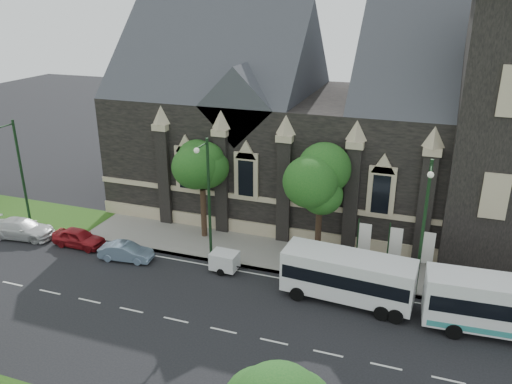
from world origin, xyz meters
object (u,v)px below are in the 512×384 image
at_px(tree_walk_left, 205,167).
at_px(banner_flag_center, 393,246).
at_px(banner_flag_left, 362,241).
at_px(street_lamp_far, 19,170).
at_px(shuttle_bus, 348,275).
at_px(street_lamp_near, 424,223).
at_px(street_lamp_mid, 208,195).
at_px(car_far_white, 22,229).
at_px(tree_walk_right, 324,180).
at_px(banner_flag_right, 425,251).
at_px(sedan, 126,252).
at_px(car_far_red, 79,238).
at_px(box_trailer, 225,261).

height_order(tree_walk_left, banner_flag_center, tree_walk_left).
distance_m(tree_walk_left, banner_flag_left, 12.66).
distance_m(street_lamp_far, shuttle_bus, 26.29).
height_order(street_lamp_near, street_lamp_far, same).
bearing_deg(banner_flag_left, street_lamp_near, -27.18).
bearing_deg(street_lamp_mid, street_lamp_far, 180.00).
xyz_separation_m(street_lamp_near, car_far_white, (-29.40, -1.33, -4.36)).
bearing_deg(tree_walk_right, banner_flag_right, -13.60).
bearing_deg(street_lamp_far, tree_walk_right, 8.86).
xyz_separation_m(banner_flag_left, shuttle_bus, (-0.27, -3.61, -0.62)).
bearing_deg(sedan, banner_flag_left, -83.81).
relative_size(tree_walk_left, street_lamp_near, 0.85).
xyz_separation_m(tree_walk_right, car_far_white, (-22.61, -4.95, -5.07)).
height_order(shuttle_bus, car_far_white, shuttle_bus).
bearing_deg(street_lamp_near, sedan, -174.85).
height_order(banner_flag_center, banner_flag_right, same).
bearing_deg(car_far_red, shuttle_bus, -90.76).
distance_m(street_lamp_near, box_trailer, 13.24).
distance_m(street_lamp_near, banner_flag_right, 3.34).
bearing_deg(banner_flag_center, car_far_red, -172.40).
bearing_deg(banner_flag_center, banner_flag_left, 180.00).
relative_size(banner_flag_right, shuttle_bus, 0.49).
height_order(street_lamp_far, sedan, street_lamp_far).
distance_m(banner_flag_left, banner_flag_center, 2.00).
bearing_deg(banner_flag_right, banner_flag_left, 180.00).
distance_m(car_far_red, car_far_white, 5.12).
xyz_separation_m(tree_walk_right, sedan, (-12.94, -5.40, -5.18)).
height_order(street_lamp_near, car_far_white, street_lamp_near).
xyz_separation_m(tree_walk_left, sedan, (-3.93, -5.39, -5.10)).
relative_size(banner_flag_center, sedan, 1.04).
xyz_separation_m(street_lamp_mid, banner_flag_center, (12.29, 1.91, -2.73)).
distance_m(banner_flag_center, car_far_white, 27.92).
height_order(sedan, car_far_white, car_far_white).
distance_m(banner_flag_right, car_far_red, 24.81).
xyz_separation_m(box_trailer, car_far_red, (-11.79, -0.20, -0.10)).
relative_size(street_lamp_mid, box_trailer, 3.42).
height_order(banner_flag_left, banner_flag_center, same).
bearing_deg(street_lamp_mid, shuttle_bus, -9.67).
distance_m(street_lamp_far, box_trailer, 18.06).
bearing_deg(street_lamp_mid, tree_walk_right, 26.65).
relative_size(banner_flag_left, box_trailer, 1.52).
bearing_deg(shuttle_bus, banner_flag_center, 61.79).
relative_size(street_lamp_mid, shuttle_bus, 1.11).
distance_m(tree_walk_right, shuttle_bus, 7.26).
relative_size(street_lamp_mid, banner_flag_right, 2.25).
height_order(tree_walk_left, car_far_white, tree_walk_left).
bearing_deg(street_lamp_near, box_trailer, -175.86).
relative_size(tree_walk_left, street_lamp_far, 0.85).
distance_m(banner_flag_left, car_far_white, 25.94).
relative_size(banner_flag_left, sedan, 1.04).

